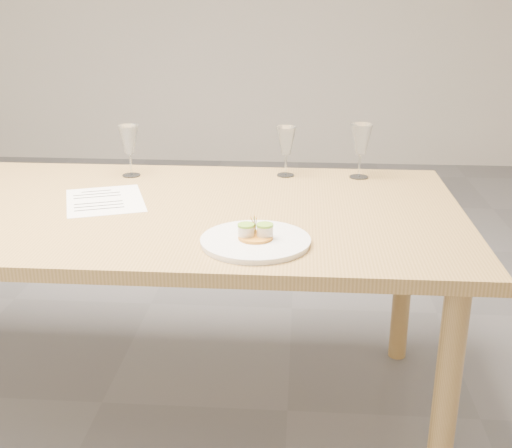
# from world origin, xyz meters

# --- Properties ---
(ground) EXTENTS (7.00, 7.00, 0.00)m
(ground) POSITION_xyz_m (0.00, 0.00, 0.00)
(ground) COLOR slate
(ground) RESTS_ON ground
(dining_table) EXTENTS (2.40, 1.00, 0.75)m
(dining_table) POSITION_xyz_m (0.00, 0.00, 0.68)
(dining_table) COLOR #AE884C
(dining_table) RESTS_ON ground
(dinner_plate) EXTENTS (0.30, 0.30, 0.08)m
(dinner_plate) POSITION_xyz_m (0.58, -0.30, 0.76)
(dinner_plate) COLOR white
(dinner_plate) RESTS_ON dining_table
(recipe_sheet) EXTENTS (0.33, 0.37, 0.00)m
(recipe_sheet) POSITION_xyz_m (0.06, 0.04, 0.75)
(recipe_sheet) COLOR white
(recipe_sheet) RESTS_ON dining_table
(wine_glass_1) EXTENTS (0.08, 0.08, 0.19)m
(wine_glass_1) POSITION_xyz_m (0.07, 0.34, 0.88)
(wine_glass_1) COLOR white
(wine_glass_1) RESTS_ON dining_table
(wine_glass_2) EXTENTS (0.07, 0.07, 0.18)m
(wine_glass_2) POSITION_xyz_m (0.64, 0.39, 0.88)
(wine_glass_2) COLOR white
(wine_glass_2) RESTS_ON dining_table
(wine_glass_3) EXTENTS (0.08, 0.08, 0.20)m
(wine_glass_3) POSITION_xyz_m (0.90, 0.38, 0.89)
(wine_glass_3) COLOR white
(wine_glass_3) RESTS_ON dining_table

